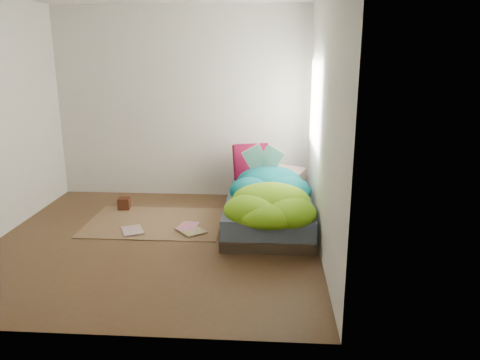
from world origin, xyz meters
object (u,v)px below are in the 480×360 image
open_book (263,150)px  floor_book_b (179,226)px  bed (269,208)px  pillow_magenta (252,162)px  wooden_box (124,203)px  floor_book_a (123,232)px

open_book → floor_book_b: bearing=-142.8°
bed → pillow_magenta: (-0.24, 0.67, 0.41)m
wooden_box → floor_book_a: bearing=-74.2°
floor_book_b → floor_book_a: bearing=-150.3°
wooden_box → floor_book_b: 1.04m
bed → floor_book_b: (-1.04, -0.32, -0.14)m
bed → floor_book_a: (-1.65, -0.55, -0.14)m
floor_book_a → floor_book_b: size_ratio=1.07×
pillow_magenta → wooden_box: 1.76m
open_book → wooden_box: open_book is taller
open_book → floor_book_b: open_book is taller
open_book → floor_book_b: (-0.96, -0.66, -0.78)m
open_book → pillow_magenta: bearing=118.6°
bed → wooden_box: 1.91m
pillow_magenta → wooden_box: (-1.64, -0.38, -0.49)m
floor_book_a → floor_book_b: floor_book_b is taller
floor_book_a → wooden_box: bearing=80.0°
open_book → floor_book_a: 1.96m
floor_book_a → floor_book_b: 0.65m
bed → floor_book_a: bed is taller
floor_book_b → bed: bearing=25.5°
floor_book_a → floor_book_b: (0.60, 0.23, 0.00)m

